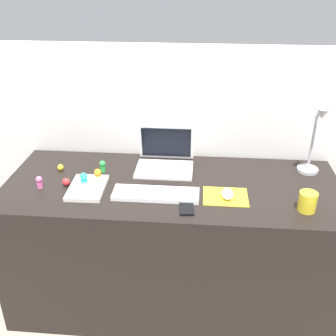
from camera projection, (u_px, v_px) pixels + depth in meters
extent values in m
plane|color=gray|center=(172.00, 294.00, 2.36)|extent=(6.00, 6.00, 0.00)
cube|color=silver|center=(177.00, 162.00, 2.38)|extent=(2.89, 0.05, 1.36)
cube|color=black|center=(172.00, 243.00, 2.19)|extent=(1.69, 0.68, 0.74)
cube|color=white|center=(164.00, 170.00, 2.15)|extent=(0.30, 0.21, 0.01)
cube|color=white|center=(166.00, 142.00, 2.21)|extent=(0.30, 0.04, 0.20)
cube|color=black|center=(166.00, 143.00, 2.20)|extent=(0.27, 0.03, 0.17)
cube|color=white|center=(156.00, 194.00, 1.91)|extent=(0.41, 0.13, 0.02)
cube|color=yellow|center=(225.00, 197.00, 1.91)|extent=(0.21, 0.17, 0.00)
ellipsoid|color=white|center=(227.00, 194.00, 1.89)|extent=(0.06, 0.10, 0.03)
cube|color=black|center=(186.00, 207.00, 1.82)|extent=(0.07, 0.13, 0.01)
cylinder|color=#B7B7BC|center=(307.00, 170.00, 2.14)|extent=(0.11, 0.11, 0.02)
cylinder|color=#B7B7BC|center=(313.00, 141.00, 2.06)|extent=(0.01, 0.01, 0.32)
cylinder|color=#B7B7BC|center=(320.00, 112.00, 1.96)|extent=(0.01, 0.07, 0.08)
cone|color=#B7B7BC|center=(322.00, 114.00, 1.92)|extent=(0.06, 0.06, 0.05)
cube|color=silver|center=(87.00, 188.00, 1.97)|extent=(0.18, 0.24, 0.02)
cylinder|color=yellow|center=(308.00, 202.00, 1.79)|extent=(0.08, 0.08, 0.09)
cylinder|color=#28B7CC|center=(84.00, 182.00, 2.00)|extent=(0.04, 0.04, 0.03)
sphere|color=#28B7CC|center=(84.00, 176.00, 1.99)|extent=(0.04, 0.04, 0.04)
ellipsoid|color=yellow|center=(61.00, 168.00, 2.14)|extent=(0.03, 0.03, 0.04)
cylinder|color=orange|center=(98.00, 177.00, 2.06)|extent=(0.03, 0.03, 0.02)
sphere|color=orange|center=(98.00, 172.00, 2.05)|extent=(0.04, 0.04, 0.04)
ellipsoid|color=red|center=(66.00, 182.00, 2.00)|extent=(0.04, 0.04, 0.04)
cylinder|color=pink|center=(40.00, 185.00, 1.98)|extent=(0.03, 0.03, 0.03)
sphere|color=pink|center=(39.00, 180.00, 1.97)|extent=(0.03, 0.03, 0.03)
cylinder|color=green|center=(103.00, 169.00, 2.13)|extent=(0.03, 0.03, 0.03)
sphere|color=green|center=(102.00, 164.00, 2.12)|extent=(0.03, 0.03, 0.03)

